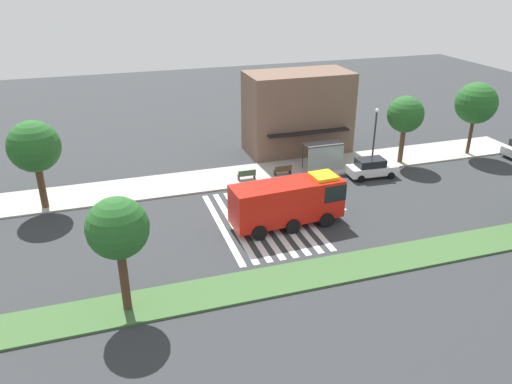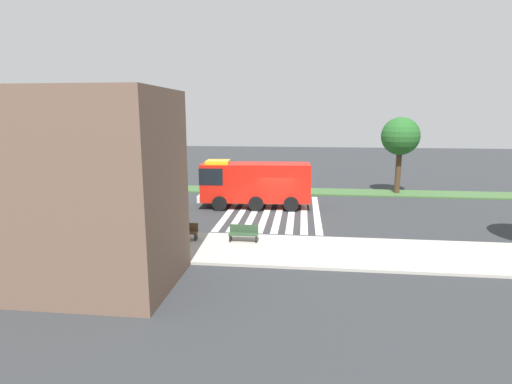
% 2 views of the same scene
% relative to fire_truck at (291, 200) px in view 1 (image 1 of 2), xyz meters
% --- Properties ---
extents(ground_plane, '(120.00, 120.00, 0.00)m').
position_rel_fire_truck_xyz_m(ground_plane, '(-2.01, 1.19, -1.97)').
color(ground_plane, '#2D3033').
extents(sidewalk, '(60.00, 4.80, 0.14)m').
position_rel_fire_truck_xyz_m(sidewalk, '(-2.01, 9.80, -1.90)').
color(sidewalk, '#ADA89E').
rests_on(sidewalk, ground_plane).
extents(median_strip, '(60.00, 3.00, 0.14)m').
position_rel_fire_truck_xyz_m(median_strip, '(-2.01, -6.52, -1.90)').
color(median_strip, '#3D6033').
rests_on(median_strip, ground_plane).
extents(crosswalk, '(6.75, 11.18, 0.01)m').
position_rel_fire_truck_xyz_m(crosswalk, '(-1.73, 1.19, -1.97)').
color(crosswalk, silver).
rests_on(crosswalk, ground_plane).
extents(fire_truck, '(8.51, 3.21, 3.60)m').
position_rel_fire_truck_xyz_m(fire_truck, '(0.00, 0.00, 0.00)').
color(fire_truck, red).
rests_on(fire_truck, ground_plane).
extents(parked_car_mid, '(4.45, 2.17, 1.73)m').
position_rel_fire_truck_xyz_m(parked_car_mid, '(10.18, 6.21, -1.09)').
color(parked_car_mid, silver).
rests_on(parked_car_mid, ground_plane).
extents(bus_stop_shelter, '(3.50, 1.40, 2.46)m').
position_rel_fire_truck_xyz_m(bus_stop_shelter, '(6.72, 8.76, -0.09)').
color(bus_stop_shelter, '#4C4C51').
rests_on(bus_stop_shelter, sidewalk).
extents(bench_near_shelter, '(1.60, 0.50, 0.90)m').
position_rel_fire_truck_xyz_m(bench_near_shelter, '(2.72, 8.77, -1.38)').
color(bench_near_shelter, '#4C3823').
rests_on(bench_near_shelter, sidewalk).
extents(bench_west_of_shelter, '(1.60, 0.50, 0.90)m').
position_rel_fire_truck_xyz_m(bench_west_of_shelter, '(-0.67, 8.77, -1.38)').
color(bench_west_of_shelter, '#2D472D').
rests_on(bench_west_of_shelter, sidewalk).
extents(street_lamp, '(0.36, 0.36, 5.58)m').
position_rel_fire_truck_xyz_m(street_lamp, '(11.26, 8.00, 1.50)').
color(street_lamp, '#2D2D30').
rests_on(street_lamp, sidewalk).
extents(storefront_building, '(10.20, 5.90, 7.97)m').
position_rel_fire_truck_xyz_m(storefront_building, '(6.46, 14.75, 2.01)').
color(storefront_building, brown).
rests_on(storefront_building, ground_plane).
extents(sidewalk_tree_west, '(3.87, 3.87, 6.90)m').
position_rel_fire_truck_xyz_m(sidewalk_tree_west, '(-17.23, 8.40, 3.08)').
color(sidewalk_tree_west, '#47301E').
rests_on(sidewalk_tree_west, sidewalk).
extents(sidewalk_tree_center, '(3.37, 3.37, 6.34)m').
position_rel_fire_truck_xyz_m(sidewalk_tree_center, '(14.56, 8.40, 2.77)').
color(sidewalk_tree_center, '#513823').
rests_on(sidewalk_tree_center, sidewalk).
extents(sidewalk_tree_east, '(3.96, 3.96, 7.08)m').
position_rel_fire_truck_xyz_m(sidewalk_tree_east, '(22.31, 8.40, 3.24)').
color(sidewalk_tree_east, '#47301E').
rests_on(sidewalk_tree_east, sidewalk).
extents(median_tree_far_west, '(3.28, 3.28, 6.64)m').
position_rel_fire_truck_xyz_m(median_tree_far_west, '(-12.19, -6.52, 3.10)').
color(median_tree_far_west, '#47301E').
rests_on(median_tree_far_west, median_strip).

